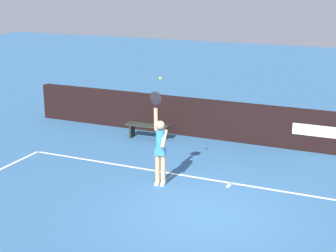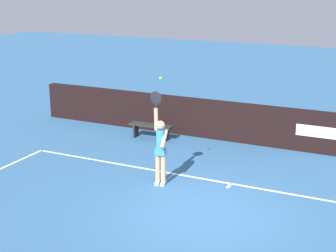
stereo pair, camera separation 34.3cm
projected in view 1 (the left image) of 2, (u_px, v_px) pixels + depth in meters
ground_plane at (206, 213)px, 11.20m from camera, size 60.00×60.00×0.00m
court_lines at (189, 232)px, 10.34m from camera, size 12.03×5.79×0.00m
back_wall at (264, 125)px, 15.64m from camera, size 16.28×0.29×1.24m
tennis_player at (160, 147)px, 12.49m from camera, size 0.48×0.44×2.40m
tennis_ball at (160, 78)px, 12.00m from camera, size 0.07×0.07×0.07m
courtside_bench_near at (147, 128)px, 16.26m from camera, size 1.44×0.42×0.47m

